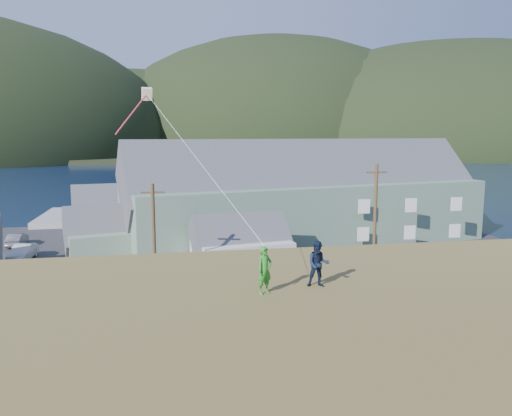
{
  "coord_description": "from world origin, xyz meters",
  "views": [
    {
      "loc": [
        -1.68,
        -32.63,
        11.98
      ],
      "look_at": [
        2.12,
        -11.48,
        8.8
      ],
      "focal_mm": 35.0,
      "sensor_mm": 36.0,
      "label": 1
    }
  ],
  "objects_px": {
    "shed_palegreen_far": "(121,211)",
    "kite_flyer_navy": "(318,264)",
    "lodge": "(309,196)",
    "shed_palegreen_near": "(116,237)",
    "shed_white": "(241,248)",
    "kite_flyer_green": "(265,270)",
    "wharf": "(137,215)"
  },
  "relations": [
    {
      "from": "wharf",
      "to": "kite_flyer_green",
      "type": "xyz_separation_m",
      "value": [
        7.15,
        -58.35,
        7.48
      ]
    },
    {
      "from": "shed_white",
      "to": "wharf",
      "type": "bearing_deg",
      "value": 97.76
    },
    {
      "from": "lodge",
      "to": "shed_palegreen_near",
      "type": "relative_size",
      "value": 4.0
    },
    {
      "from": "kite_flyer_navy",
      "to": "shed_palegreen_near",
      "type": "bearing_deg",
      "value": 117.64
    },
    {
      "from": "kite_flyer_navy",
      "to": "lodge",
      "type": "bearing_deg",
      "value": 85.67
    },
    {
      "from": "lodge",
      "to": "kite_flyer_navy",
      "type": "xyz_separation_m",
      "value": [
        -10.53,
        -37.07,
        2.62
      ]
    },
    {
      "from": "lodge",
      "to": "shed_palegreen_near",
      "type": "distance_m",
      "value": 20.65
    },
    {
      "from": "kite_flyer_green",
      "to": "shed_palegreen_near",
      "type": "bearing_deg",
      "value": 70.54
    },
    {
      "from": "shed_white",
      "to": "shed_palegreen_near",
      "type": "bearing_deg",
      "value": 138.11
    },
    {
      "from": "shed_white",
      "to": "kite_flyer_green",
      "type": "height_order",
      "value": "kite_flyer_green"
    },
    {
      "from": "lodge",
      "to": "shed_white",
      "type": "distance_m",
      "value": 14.63
    },
    {
      "from": "lodge",
      "to": "shed_white",
      "type": "xyz_separation_m",
      "value": [
        -9.11,
        -11.1,
        -2.82
      ]
    },
    {
      "from": "lodge",
      "to": "kite_flyer_navy",
      "type": "height_order",
      "value": "lodge"
    },
    {
      "from": "lodge",
      "to": "shed_palegreen_near",
      "type": "height_order",
      "value": "lodge"
    },
    {
      "from": "lodge",
      "to": "kite_flyer_navy",
      "type": "bearing_deg",
      "value": -118.46
    },
    {
      "from": "kite_flyer_green",
      "to": "wharf",
      "type": "bearing_deg",
      "value": 64.52
    },
    {
      "from": "kite_flyer_green",
      "to": "kite_flyer_navy",
      "type": "distance_m",
      "value": 1.84
    },
    {
      "from": "shed_palegreen_far",
      "to": "kite_flyer_navy",
      "type": "distance_m",
      "value": 47.62
    },
    {
      "from": "shed_palegreen_near",
      "to": "kite_flyer_green",
      "type": "bearing_deg",
      "value": -91.51
    },
    {
      "from": "wharf",
      "to": "shed_palegreen_near",
      "type": "distance_m",
      "value": 25.36
    },
    {
      "from": "shed_palegreen_far",
      "to": "kite_flyer_green",
      "type": "xyz_separation_m",
      "value": [
        8.33,
        -46.65,
        5.09
      ]
    },
    {
      "from": "shed_palegreen_near",
      "to": "kite_flyer_navy",
      "type": "bearing_deg",
      "value": -88.4
    },
    {
      "from": "lodge",
      "to": "shed_palegreen_far",
      "type": "relative_size",
      "value": 3.41
    },
    {
      "from": "shed_palegreen_near",
      "to": "shed_white",
      "type": "bearing_deg",
      "value": -46.19
    },
    {
      "from": "shed_white",
      "to": "shed_palegreen_far",
      "type": "bearing_deg",
      "value": 109.47
    },
    {
      "from": "wharf",
      "to": "shed_palegreen_near",
      "type": "bearing_deg",
      "value": -91.11
    },
    {
      "from": "shed_palegreen_near",
      "to": "kite_flyer_navy",
      "type": "relative_size",
      "value": 6.97
    },
    {
      "from": "wharf",
      "to": "shed_white",
      "type": "distance_m",
      "value": 33.68
    },
    {
      "from": "kite_flyer_green",
      "to": "kite_flyer_navy",
      "type": "height_order",
      "value": "kite_flyer_navy"
    },
    {
      "from": "shed_palegreen_far",
      "to": "lodge",
      "type": "bearing_deg",
      "value": -33.95
    },
    {
      "from": "kite_flyer_green",
      "to": "lodge",
      "type": "bearing_deg",
      "value": 39.31
    },
    {
      "from": "kite_flyer_green",
      "to": "kite_flyer_navy",
      "type": "relative_size",
      "value": 1.0
    }
  ]
}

